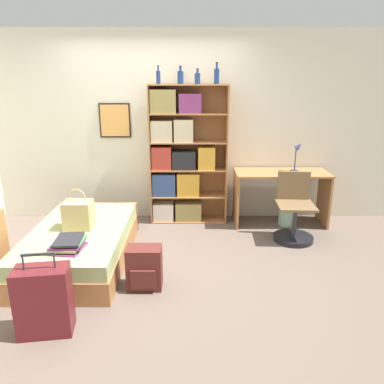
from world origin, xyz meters
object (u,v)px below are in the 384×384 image
object	(u,v)px
bottle_green	(159,77)
bottle_clear	(198,78)
suitcase	(45,301)
backpack	(145,268)
waste_bin	(287,216)
desk	(282,188)
desk_lamp	(298,151)
bookcase	(181,158)
desk_chair	(294,219)
bottle_brown	(181,77)
handbag	(79,214)
book_stack_on_bed	(69,244)
bottle_blue	(217,76)
bed	(82,244)

from	to	relation	value
bottle_green	bottle_clear	distance (m)	0.50
suitcase	backpack	world-z (taller)	suitcase
bottle_green	waste_bin	bearing A→B (deg)	-4.65
bottle_green	desk	world-z (taller)	bottle_green
desk	desk_lamp	distance (m)	0.54
bookcase	bottle_clear	distance (m)	1.08
bookcase	desk_chair	bearing A→B (deg)	-24.60
bottle_clear	bottle_brown	bearing A→B (deg)	162.19
bookcase	backpack	distance (m)	1.97
handbag	suitcase	bearing A→B (deg)	-86.88
bottle_brown	waste_bin	size ratio (longest dim) A/B	0.89
handbag	bottle_clear	xyz separation A→B (m)	(1.31, 1.21, 1.42)
bottle_brown	bottle_clear	bearing A→B (deg)	-17.81
suitcase	bookcase	xyz separation A→B (m)	(1.00, 2.49, 0.63)
bookcase	handbag	bearing A→B (deg)	-130.69
backpack	desk	bearing A→B (deg)	45.24
bottle_brown	backpack	world-z (taller)	bottle_brown
desk	desk_lamp	size ratio (longest dim) A/B	3.06
suitcase	desk_chair	xyz separation A→B (m)	(2.45, 1.83, -0.02)
book_stack_on_bed	waste_bin	bearing A→B (deg)	32.48
handbag	bottle_green	distance (m)	2.04
bottle_clear	desk_chair	bearing A→B (deg)	-27.51
suitcase	waste_bin	bearing A→B (deg)	43.02
bottle_green	desk	xyz separation A→B (m)	(1.66, -0.09, -1.46)
bottle_green	desk_chair	size ratio (longest dim) A/B	0.27
handbag	bottle_blue	size ratio (longest dim) A/B	1.64
suitcase	bottle_blue	distance (m)	3.37
desk_lamp	book_stack_on_bed	bearing A→B (deg)	-147.12
suitcase	desk_chair	bearing A→B (deg)	36.77
bottle_blue	backpack	distance (m)	2.67
bookcase	desk_lamp	size ratio (longest dim) A/B	4.59
desk	desk_chair	xyz separation A→B (m)	(0.06, -0.54, -0.26)
bottle_clear	handbag	bearing A→B (deg)	-137.09
book_stack_on_bed	bed	bearing A→B (deg)	95.25
waste_bin	book_stack_on_bed	bearing A→B (deg)	-147.52
bottle_brown	desk_lamp	size ratio (longest dim) A/B	0.55
desk	desk_lamp	xyz separation A→B (m)	(0.20, 0.04, 0.50)
bottle_brown	desk_chair	distance (m)	2.34
desk_chair	bottle_clear	bearing A→B (deg)	152.49
handbag	bookcase	distance (m)	1.68
book_stack_on_bed	bookcase	world-z (taller)	bookcase
desk	backpack	bearing A→B (deg)	-134.76
book_stack_on_bed	bottle_blue	distance (m)	2.80
suitcase	desk	size ratio (longest dim) A/B	0.55
suitcase	desk	distance (m)	3.38
bottle_blue	backpack	xyz separation A→B (m)	(-0.78, -1.82, -1.79)
bookcase	backpack	size ratio (longest dim) A/B	4.50
waste_bin	desk_lamp	bearing A→B (deg)	41.35
handbag	bottle_clear	bearing A→B (deg)	42.91
handbag	desk_chair	bearing A→B (deg)	13.07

